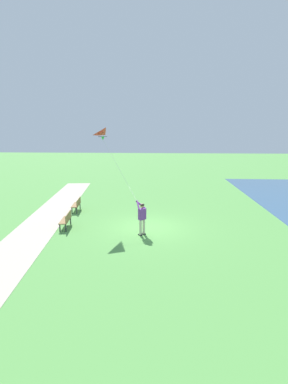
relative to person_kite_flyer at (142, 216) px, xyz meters
The scene contains 6 objects.
ground_plane 1.62m from the person_kite_flyer, 102.25° to the right, with size 120.00×120.00×0.00m, color #569947.
walkway_path 6.02m from the person_kite_flyer, ahead, with size 2.40×32.00×0.02m, color #B7AD99.
person_kite_flyer is the anchor object (origin of this frame).
flying_kite 5.30m from the person_kite_flyer, 45.64° to the right, with size 2.37×2.70×3.84m.
park_bench_near_walkway 6.53m from the person_kite_flyer, 42.20° to the right, with size 0.62×1.54×0.88m.
park_bench_far_walkway 4.52m from the person_kite_flyer, 11.54° to the right, with size 0.62×1.54×0.88m.
Camera 1 is at (-0.76, 15.49, 5.36)m, focal length 26.49 mm.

